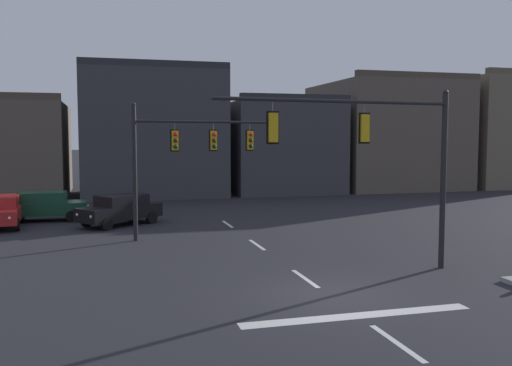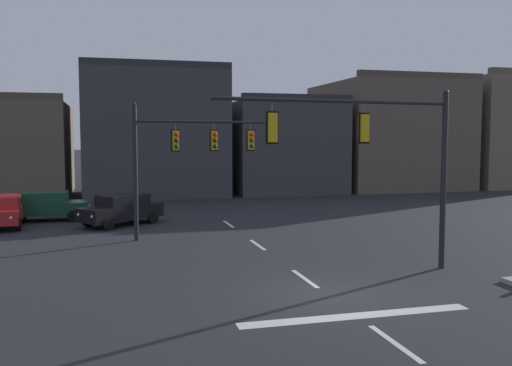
{
  "view_description": "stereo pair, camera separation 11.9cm",
  "coord_description": "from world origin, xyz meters",
  "px_view_note": "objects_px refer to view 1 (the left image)",
  "views": [
    {
      "loc": [
        -6.32,
        -15.1,
        4.65
      ],
      "look_at": [
        -0.98,
        4.57,
        2.98
      ],
      "focal_mm": 39.38,
      "sensor_mm": 36.0,
      "label": 1
    },
    {
      "loc": [
        -6.2,
        -15.13,
        4.65
      ],
      "look_at": [
        -0.98,
        4.57,
        2.98
      ],
      "focal_mm": 39.38,
      "sensor_mm": 36.0,
      "label": 2
    }
  ],
  "objects_px": {
    "signal_mast_near_side": "(380,146)",
    "car_lot_farside": "(2,211)",
    "signal_mast_far_side": "(183,149)",
    "car_lot_middle": "(120,209)",
    "car_lot_nearside": "(45,205)"
  },
  "relations": [
    {
      "from": "car_lot_farside",
      "to": "signal_mast_near_side",
      "type": "bearing_deg",
      "value": -45.1
    },
    {
      "from": "car_lot_middle",
      "to": "car_lot_farside",
      "type": "bearing_deg",
      "value": 171.17
    },
    {
      "from": "signal_mast_near_side",
      "to": "signal_mast_far_side",
      "type": "bearing_deg",
      "value": 121.78
    },
    {
      "from": "signal_mast_near_side",
      "to": "signal_mast_far_side",
      "type": "height_order",
      "value": "signal_mast_near_side"
    },
    {
      "from": "signal_mast_far_side",
      "to": "car_lot_farside",
      "type": "xyz_separation_m",
      "value": [
        -8.68,
        5.41,
        -3.23
      ]
    },
    {
      "from": "car_lot_middle",
      "to": "car_lot_farside",
      "type": "distance_m",
      "value": 6.01
    },
    {
      "from": "signal_mast_far_side",
      "to": "car_lot_farside",
      "type": "bearing_deg",
      "value": 148.06
    },
    {
      "from": "car_lot_nearside",
      "to": "car_lot_middle",
      "type": "relative_size",
      "value": 0.98
    },
    {
      "from": "signal_mast_far_side",
      "to": "car_lot_middle",
      "type": "distance_m",
      "value": 6.17
    },
    {
      "from": "signal_mast_near_side",
      "to": "signal_mast_far_side",
      "type": "relative_size",
      "value": 1.27
    },
    {
      "from": "signal_mast_near_side",
      "to": "car_lot_farside",
      "type": "relative_size",
      "value": 1.88
    },
    {
      "from": "signal_mast_far_side",
      "to": "car_lot_middle",
      "type": "height_order",
      "value": "signal_mast_far_side"
    },
    {
      "from": "car_lot_middle",
      "to": "signal_mast_near_side",
      "type": "bearing_deg",
      "value": -58.34
    },
    {
      "from": "car_lot_nearside",
      "to": "car_lot_farside",
      "type": "bearing_deg",
      "value": -137.51
    },
    {
      "from": "signal_mast_near_side",
      "to": "car_lot_farside",
      "type": "distance_m",
      "value": 20.25
    }
  ]
}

